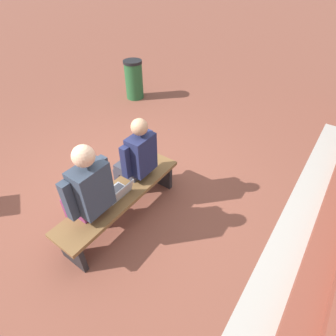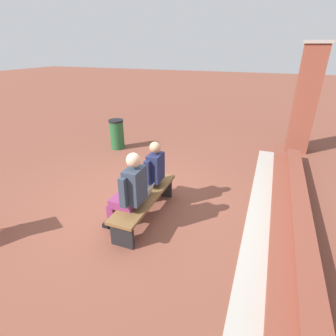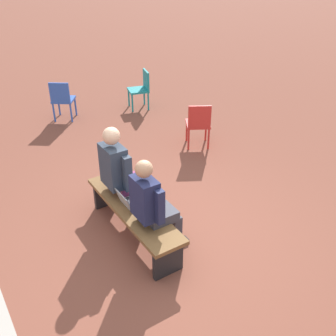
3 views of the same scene
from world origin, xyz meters
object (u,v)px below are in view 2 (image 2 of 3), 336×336
Objects in this scene: laptop at (144,194)px; litter_bin at (117,134)px; person_adult at (129,191)px; person_student at (151,173)px; bench at (145,200)px.

laptop is 3.71m from litter_bin.
person_adult is 0.43m from laptop.
litter_bin is (-2.47, -2.23, -0.26)m from person_student.
person_student is at bearing -169.93° from laptop.
litter_bin is (-2.90, -2.31, -0.07)m from laptop.
person_adult is (0.40, -0.07, 0.38)m from bench.
person_adult reaches higher than person_student.
litter_bin is at bearing -141.51° from laptop.
person_adult reaches higher than bench.
bench is 0.15m from laptop.
person_student is (-0.39, -0.06, 0.34)m from bench.
laptop is (0.43, 0.08, -0.20)m from person_student.
litter_bin is (-2.86, -2.30, 0.08)m from bench.
litter_bin reaches higher than laptop.
bench is 3.67m from litter_bin.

